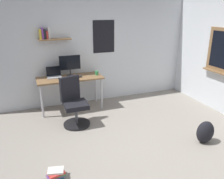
{
  "coord_description": "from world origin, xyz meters",
  "views": [
    {
      "loc": [
        -1.47,
        -2.73,
        2.16
      ],
      "look_at": [
        -0.15,
        0.73,
        0.85
      ],
      "focal_mm": 36.67,
      "sensor_mm": 36.0,
      "label": 1
    }
  ],
  "objects_px": {
    "keyboard": "(67,78)",
    "backpack": "(205,132)",
    "monitor_primary": "(70,64)",
    "computer_mouse": "(80,77)",
    "desk": "(70,81)",
    "laptop": "(54,75)",
    "coffee_mug": "(97,73)",
    "office_chair": "(74,105)",
    "book_stack_on_floor": "(56,174)"
  },
  "relations": [
    {
      "from": "office_chair",
      "to": "laptop",
      "type": "height_order",
      "value": "laptop"
    },
    {
      "from": "coffee_mug",
      "to": "book_stack_on_floor",
      "type": "height_order",
      "value": "coffee_mug"
    },
    {
      "from": "desk",
      "to": "computer_mouse",
      "type": "distance_m",
      "value": 0.24
    },
    {
      "from": "monitor_primary",
      "to": "backpack",
      "type": "bearing_deg",
      "value": -52.1
    },
    {
      "from": "computer_mouse",
      "to": "book_stack_on_floor",
      "type": "distance_m",
      "value": 2.4
    },
    {
      "from": "keyboard",
      "to": "backpack",
      "type": "xyz_separation_m",
      "value": [
        1.9,
        -2.13,
        -0.56
      ]
    },
    {
      "from": "monitor_primary",
      "to": "book_stack_on_floor",
      "type": "bearing_deg",
      "value": -106.91
    },
    {
      "from": "laptop",
      "to": "keyboard",
      "type": "xyz_separation_m",
      "value": [
        0.25,
        -0.21,
        -0.04
      ]
    },
    {
      "from": "office_chair",
      "to": "computer_mouse",
      "type": "xyz_separation_m",
      "value": [
        0.29,
        0.68,
        0.36
      ]
    },
    {
      "from": "monitor_primary",
      "to": "computer_mouse",
      "type": "xyz_separation_m",
      "value": [
        0.17,
        -0.17,
        -0.25
      ]
    },
    {
      "from": "backpack",
      "to": "computer_mouse",
      "type": "bearing_deg",
      "value": 127.14
    },
    {
      "from": "monitor_primary",
      "to": "laptop",
      "type": "bearing_deg",
      "value": 172.24
    },
    {
      "from": "desk",
      "to": "backpack",
      "type": "height_order",
      "value": "desk"
    },
    {
      "from": "monitor_primary",
      "to": "office_chair",
      "type": "bearing_deg",
      "value": -98.11
    },
    {
      "from": "desk",
      "to": "coffee_mug",
      "type": "bearing_deg",
      "value": -2.14
    },
    {
      "from": "book_stack_on_floor",
      "to": "desk",
      "type": "bearing_deg",
      "value": 73.26
    },
    {
      "from": "office_chair",
      "to": "laptop",
      "type": "bearing_deg",
      "value": 104.61
    },
    {
      "from": "keyboard",
      "to": "backpack",
      "type": "height_order",
      "value": "keyboard"
    },
    {
      "from": "office_chair",
      "to": "desk",
      "type": "bearing_deg",
      "value": 83.54
    },
    {
      "from": "office_chair",
      "to": "backpack",
      "type": "relative_size",
      "value": 2.41
    },
    {
      "from": "office_chair",
      "to": "laptop",
      "type": "xyz_separation_m",
      "value": [
        -0.23,
        0.89,
        0.39
      ]
    },
    {
      "from": "monitor_primary",
      "to": "keyboard",
      "type": "xyz_separation_m",
      "value": [
        -0.11,
        -0.17,
        -0.26
      ]
    },
    {
      "from": "office_chair",
      "to": "coffee_mug",
      "type": "distance_m",
      "value": 1.08
    },
    {
      "from": "desk",
      "to": "coffee_mug",
      "type": "distance_m",
      "value": 0.62
    },
    {
      "from": "laptop",
      "to": "keyboard",
      "type": "height_order",
      "value": "laptop"
    },
    {
      "from": "desk",
      "to": "monitor_primary",
      "type": "height_order",
      "value": "monitor_primary"
    },
    {
      "from": "keyboard",
      "to": "computer_mouse",
      "type": "bearing_deg",
      "value": 0.0
    },
    {
      "from": "laptop",
      "to": "monitor_primary",
      "type": "bearing_deg",
      "value": -7.76
    },
    {
      "from": "monitor_primary",
      "to": "keyboard",
      "type": "distance_m",
      "value": 0.33
    },
    {
      "from": "desk",
      "to": "book_stack_on_floor",
      "type": "relative_size",
      "value": 5.63
    },
    {
      "from": "computer_mouse",
      "to": "book_stack_on_floor",
      "type": "relative_size",
      "value": 0.41
    },
    {
      "from": "monitor_primary",
      "to": "backpack",
      "type": "height_order",
      "value": "monitor_primary"
    },
    {
      "from": "keyboard",
      "to": "book_stack_on_floor",
      "type": "xyz_separation_m",
      "value": [
        -0.59,
        -2.12,
        -0.69
      ]
    },
    {
      "from": "keyboard",
      "to": "backpack",
      "type": "bearing_deg",
      "value": -48.37
    },
    {
      "from": "computer_mouse",
      "to": "desk",
      "type": "bearing_deg",
      "value": 160.86
    },
    {
      "from": "desk",
      "to": "keyboard",
      "type": "height_order",
      "value": "keyboard"
    },
    {
      "from": "monitor_primary",
      "to": "keyboard",
      "type": "relative_size",
      "value": 1.25
    },
    {
      "from": "backpack",
      "to": "monitor_primary",
      "type": "bearing_deg",
      "value": 127.9
    },
    {
      "from": "laptop",
      "to": "keyboard",
      "type": "bearing_deg",
      "value": -40.84
    },
    {
      "from": "office_chair",
      "to": "monitor_primary",
      "type": "xyz_separation_m",
      "value": [
        0.12,
        0.85,
        0.61
      ]
    },
    {
      "from": "monitor_primary",
      "to": "coffee_mug",
      "type": "relative_size",
      "value": 5.04
    },
    {
      "from": "desk",
      "to": "backpack",
      "type": "xyz_separation_m",
      "value": [
        1.83,
        -2.21,
        -0.47
      ]
    },
    {
      "from": "desk",
      "to": "computer_mouse",
      "type": "xyz_separation_m",
      "value": [
        0.21,
        -0.07,
        0.1
      ]
    },
    {
      "from": "computer_mouse",
      "to": "backpack",
      "type": "bearing_deg",
      "value": -52.86
    },
    {
      "from": "desk",
      "to": "computer_mouse",
      "type": "relative_size",
      "value": 13.6
    },
    {
      "from": "monitor_primary",
      "to": "book_stack_on_floor",
      "type": "xyz_separation_m",
      "value": [
        -0.7,
        -2.29,
        -0.95
      ]
    },
    {
      "from": "desk",
      "to": "coffee_mug",
      "type": "xyz_separation_m",
      "value": [
        0.61,
        -0.02,
        0.13
      ]
    },
    {
      "from": "keyboard",
      "to": "coffee_mug",
      "type": "bearing_deg",
      "value": 4.22
    },
    {
      "from": "computer_mouse",
      "to": "backpack",
      "type": "height_order",
      "value": "computer_mouse"
    },
    {
      "from": "computer_mouse",
      "to": "backpack",
      "type": "relative_size",
      "value": 0.26
    }
  ]
}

